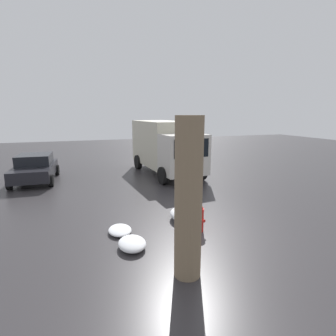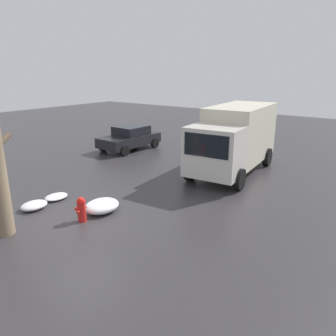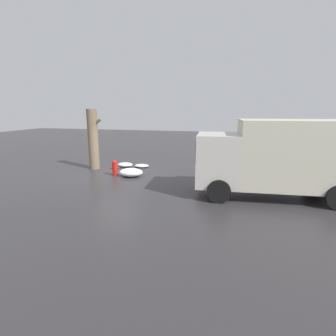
{
  "view_description": "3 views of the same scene",
  "coord_description": "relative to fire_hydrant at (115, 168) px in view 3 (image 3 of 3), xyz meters",
  "views": [
    {
      "loc": [
        -6.78,
        3.35,
        3.55
      ],
      "look_at": [
        4.57,
        -0.57,
        1.04
      ],
      "focal_mm": 28.0,
      "sensor_mm": 36.0,
      "label": 1
    },
    {
      "loc": [
        -6.17,
        -8.0,
        4.74
      ],
      "look_at": [
        3.28,
        -1.05,
        1.2
      ],
      "focal_mm": 35.0,
      "sensor_mm": 36.0,
      "label": 2
    },
    {
      "loc": [
        6.29,
        -12.56,
        3.49
      ],
      "look_at": [
        3.18,
        -0.84,
        0.77
      ],
      "focal_mm": 28.0,
      "sensor_mm": 36.0,
      "label": 3
    }
  ],
  "objects": [
    {
      "name": "ground_plane",
      "position": [
        0.0,
        -0.0,
        -0.43
      ],
      "size": [
        60.0,
        60.0,
        0.0
      ],
      "primitive_type": "plane",
      "color": "#333033"
    },
    {
      "name": "fire_hydrant",
      "position": [
        0.0,
        0.0,
        0.0
      ],
      "size": [
        0.48,
        0.38,
        0.84
      ],
      "rotation": [
        0.0,
        0.0,
        1.85
      ],
      "color": "red",
      "rests_on": "ground_plane"
    },
    {
      "name": "delivery_truck",
      "position": [
        7.95,
        -1.56,
        1.25
      ],
      "size": [
        6.4,
        2.95,
        3.1
      ],
      "rotation": [
        0.0,
        0.0,
        1.66
      ],
      "color": "beige",
      "rests_on": "ground_plane"
    },
    {
      "name": "parked_car",
      "position": [
        8.35,
        5.58,
        0.3
      ],
      "size": [
        3.94,
        2.18,
        1.43
      ],
      "rotation": [
        0.0,
        0.0,
        1.53
      ],
      "color": "black",
      "rests_on": "ground_plane"
    },
    {
      "name": "snow_pile_curbside",
      "position": [
        -0.37,
        2.15,
        -0.3
      ],
      "size": [
        0.95,
        0.74,
        0.26
      ],
      "color": "white",
      "rests_on": "ground_plane"
    },
    {
      "name": "tree_trunk",
      "position": [
        -1.93,
        1.22,
        1.34
      ],
      "size": [
        0.9,
        0.59,
        3.52
      ],
      "color": "#7F6B51",
      "rests_on": "ground_plane"
    },
    {
      "name": "snow_pile_by_tree",
      "position": [
        0.91,
        0.05,
        -0.22
      ],
      "size": [
        1.27,
        1.05,
        0.42
      ],
      "color": "white",
      "rests_on": "ground_plane"
    },
    {
      "name": "snow_pile_by_hydrant",
      "position": [
        0.66,
        2.32,
        -0.34
      ],
      "size": [
        0.9,
        0.69,
        0.18
      ],
      "color": "white",
      "rests_on": "ground_plane"
    }
  ]
}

